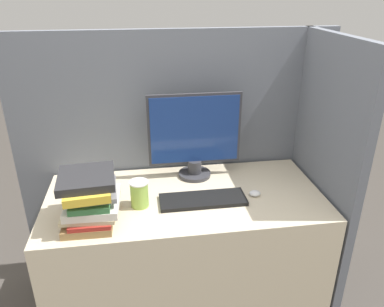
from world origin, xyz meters
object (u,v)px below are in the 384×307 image
at_px(monitor, 195,138).
at_px(keyboard, 203,200).
at_px(book_stack, 90,198).
at_px(mouse, 255,193).
at_px(coffee_cup, 139,194).

bearing_deg(monitor, keyboard, -90.45).
bearing_deg(book_stack, mouse, 6.75).
distance_m(monitor, mouse, 0.43).
relative_size(keyboard, mouse, 7.39).
bearing_deg(monitor, mouse, -44.55).
bearing_deg(keyboard, mouse, 3.15).
xyz_separation_m(keyboard, book_stack, (-0.52, -0.08, 0.10)).
height_order(mouse, coffee_cup, coffee_cup).
bearing_deg(keyboard, coffee_cup, 178.76).
bearing_deg(coffee_cup, monitor, 41.32).
bearing_deg(book_stack, coffee_cup, 21.64).
distance_m(monitor, keyboard, 0.35).
relative_size(mouse, book_stack, 0.19).
distance_m(coffee_cup, book_stack, 0.24).
height_order(keyboard, book_stack, book_stack).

